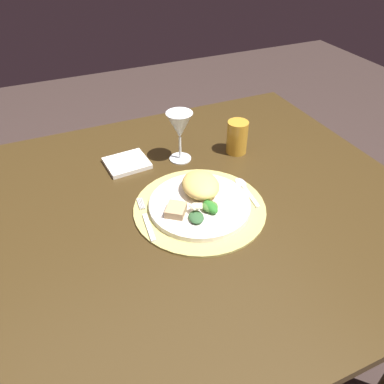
{
  "coord_description": "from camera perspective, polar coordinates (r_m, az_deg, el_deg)",
  "views": [
    {
      "loc": [
        -0.34,
        -0.71,
        1.37
      ],
      "look_at": [
        -0.01,
        0.02,
        0.74
      ],
      "focal_mm": 35.4,
      "sensor_mm": 36.0,
      "label": 1
    }
  ],
  "objects": [
    {
      "name": "wine_glass",
      "position": [
        1.13,
        -1.88,
        9.78
      ],
      "size": [
        0.08,
        0.08,
        0.16
      ],
      "color": "silver",
      "rests_on": "dining_table"
    },
    {
      "name": "bread_piece",
      "position": [
        0.95,
        -2.43,
        -2.72
      ],
      "size": [
        0.07,
        0.07,
        0.02
      ],
      "primitive_type": "cube",
      "rotation": [
        0.0,
        0.0,
        4.08
      ],
      "color": "tan",
      "rests_on": "dinner_plate"
    },
    {
      "name": "placemat",
      "position": [
        1.0,
        1.16,
        -2.39
      ],
      "size": [
        0.35,
        0.35,
        0.01
      ],
      "primitive_type": "cylinder",
      "color": "tan",
      "rests_on": "dining_table"
    },
    {
      "name": "amber_tumbler",
      "position": [
        1.21,
        6.81,
        8.2
      ],
      "size": [
        0.07,
        0.07,
        0.11
      ],
      "primitive_type": "cylinder",
      "color": "#C68A29",
      "rests_on": "dining_table"
    },
    {
      "name": "napkin",
      "position": [
        1.18,
        -9.78,
        4.32
      ],
      "size": [
        0.13,
        0.12,
        0.01
      ],
      "primitive_type": "cube",
      "rotation": [
        0.0,
        0.0,
        0.08
      ],
      "color": "white",
      "rests_on": "dining_table"
    },
    {
      "name": "salad_greens",
      "position": [
        0.95,
        1.98,
        -2.68
      ],
      "size": [
        0.1,
        0.08,
        0.03
      ],
      "color": "#2A7425",
      "rests_on": "dinner_plate"
    },
    {
      "name": "spoon",
      "position": [
        1.07,
        7.8,
        0.78
      ],
      "size": [
        0.03,
        0.14,
        0.01
      ],
      "color": "silver",
      "rests_on": "placemat"
    },
    {
      "name": "pasta_serving",
      "position": [
        1.01,
        1.3,
        1.09
      ],
      "size": [
        0.12,
        0.14,
        0.05
      ],
      "primitive_type": "ellipsoid",
      "rotation": [
        0.0,
        0.0,
        4.56
      ],
      "color": "#EABE5F",
      "rests_on": "dinner_plate"
    },
    {
      "name": "dinner_plate",
      "position": [
        0.99,
        1.17,
        -1.93
      ],
      "size": [
        0.27,
        0.27,
        0.01
      ],
      "primitive_type": "cylinder",
      "color": "silver",
      "rests_on": "placemat"
    },
    {
      "name": "dining_table",
      "position": [
        1.13,
        1.0,
        -7.47
      ],
      "size": [
        1.18,
        1.07,
        0.72
      ],
      "color": "#3A2A13",
      "rests_on": "ground"
    },
    {
      "name": "fork",
      "position": [
        0.96,
        -6.85,
        -4.3
      ],
      "size": [
        0.03,
        0.17,
        0.0
      ],
      "color": "silver",
      "rests_on": "placemat"
    },
    {
      "name": "ground_plane",
      "position": [
        1.58,
        0.76,
        -22.01
      ],
      "size": [
        6.0,
        6.0,
        0.0
      ],
      "primitive_type": "plane",
      "color": "#372925"
    }
  ]
}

